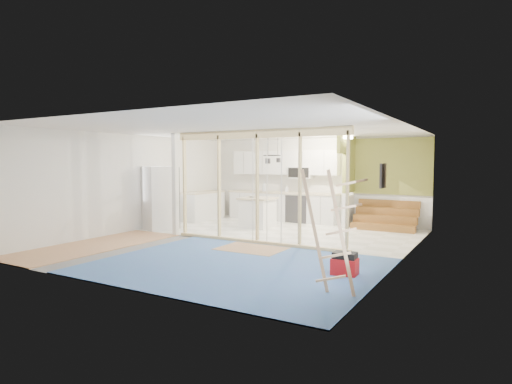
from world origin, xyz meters
The scene contains 17 objects.
room centered at (0.00, 0.00, 1.30)m, with size 7.01×8.01×2.61m.
floor_overlays centered at (0.07, 0.06, 0.01)m, with size 7.00×8.00×0.03m.
stud_frame centered at (-0.24, 0.00, 1.59)m, with size 4.66×0.14×2.60m.
base_cabinets centered at (-1.61, 3.36, 0.47)m, with size 4.45×2.24×0.93m.
upper_cabinets centered at (-0.84, 3.82, 1.82)m, with size 3.60×0.41×0.85m.
green_partition centered at (2.04, 3.66, 0.94)m, with size 2.25×1.51×2.60m.
pot_rack centered at (-0.31, 1.89, 2.00)m, with size 0.52×0.52×0.72m.
sheathing_panel centered at (3.48, -2.00, 1.30)m, with size 0.02×4.00×2.60m, color tan.
electrical_panel centered at (3.43, -1.40, 1.65)m, with size 0.04×0.30×0.40m, color #343439.
ceiling_light centered at (1.40, 3.00, 2.54)m, with size 0.32×0.32×0.08m, color #FFEABF.
fridge centered at (-3.11, 0.45, 0.88)m, with size 0.99×0.95×1.75m.
island centered at (-0.87, 2.07, 0.43)m, with size 0.89×0.89×0.87m.
bowl centered at (-0.98, 2.01, 0.90)m, with size 0.27×0.27×0.07m, color beige.
soap_bottle_a centered at (-1.52, 3.62, 1.09)m, with size 0.12×0.13×0.32m, color #B1B9C5.
soap_bottle_b centered at (-0.79, 3.80, 1.04)m, with size 0.10×0.10×0.21m, color silver.
toolbox centered at (2.90, -1.64, 0.19)m, with size 0.43×0.33×0.39m.
ladder centered at (3.06, -2.77, 0.90)m, with size 0.93×0.20×1.76m.
Camera 1 is at (5.08, -8.38, 1.87)m, focal length 30.00 mm.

